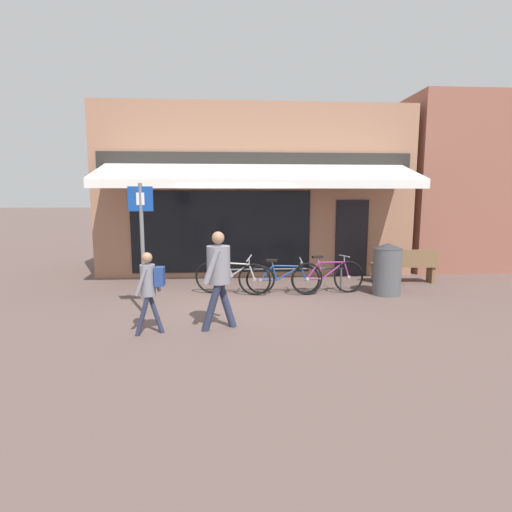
% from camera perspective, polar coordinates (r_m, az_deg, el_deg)
% --- Properties ---
extents(ground_plane, '(160.00, 160.00, 0.00)m').
position_cam_1_polar(ground_plane, '(8.52, -2.71, -6.38)').
color(ground_plane, brown).
extents(shop_front, '(8.72, 4.65, 4.65)m').
position_cam_1_polar(shop_front, '(12.26, -0.36, 9.11)').
color(shop_front, '#9E7056').
rests_on(shop_front, ground_plane).
extents(neighbour_building, '(5.51, 4.00, 5.09)m').
position_cam_1_polar(neighbour_building, '(15.10, 28.81, 8.78)').
color(neighbour_building, '#8E5647').
rests_on(neighbour_building, ground_plane).
extents(bike_rack_rail, '(2.83, 0.04, 0.57)m').
position_cam_1_polar(bike_rack_rail, '(9.13, 3.78, -2.42)').
color(bike_rack_rail, '#47494F').
rests_on(bike_rack_rail, ground_plane).
extents(bicycle_silver, '(1.72, 0.69, 0.90)m').
position_cam_1_polar(bicycle_silver, '(8.94, -3.41, -3.09)').
color(bicycle_silver, black).
rests_on(bicycle_silver, ground_plane).
extents(bicycle_blue, '(1.68, 0.52, 0.81)m').
position_cam_1_polar(bicycle_blue, '(9.04, 3.85, -3.19)').
color(bicycle_blue, black).
rests_on(bicycle_blue, ground_plane).
extents(bicycle_purple, '(1.73, 0.53, 0.87)m').
position_cam_1_polar(bicycle_purple, '(9.18, 10.24, -2.92)').
color(bicycle_purple, black).
rests_on(bicycle_purple, ground_plane).
extents(pedestrian_adult, '(0.59, 0.60, 1.64)m').
position_cam_1_polar(pedestrian_adult, '(6.54, -5.37, -2.09)').
color(pedestrian_adult, '#282D47').
rests_on(pedestrian_adult, ground_plane).
extents(pedestrian_child, '(0.48, 0.37, 1.33)m').
position_cam_1_polar(pedestrian_child, '(6.50, -14.92, -3.70)').
color(pedestrian_child, '#282D47').
rests_on(pedestrian_child, ground_plane).
extents(litter_bin, '(0.63, 0.63, 1.17)m').
position_cam_1_polar(litter_bin, '(9.38, 18.23, -1.76)').
color(litter_bin, '#515459').
rests_on(litter_bin, ground_plane).
extents(parking_sign, '(0.44, 0.07, 2.42)m').
position_cam_1_polar(parking_sign, '(7.51, -15.96, 2.82)').
color(parking_sign, slate).
rests_on(parking_sign, ground_plane).
extents(park_bench, '(1.62, 0.54, 0.87)m').
position_cam_1_polar(park_bench, '(10.85, 20.41, -1.20)').
color(park_bench, brown).
rests_on(park_bench, ground_plane).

